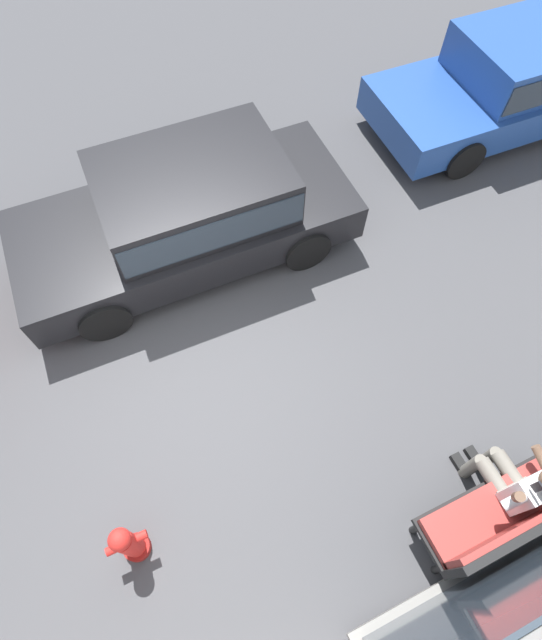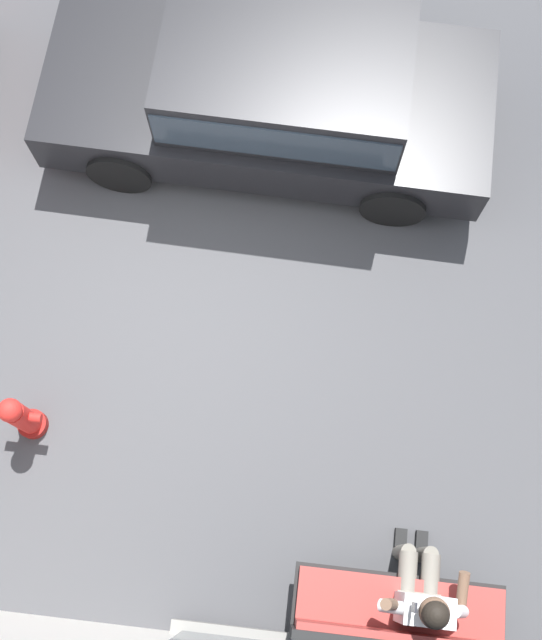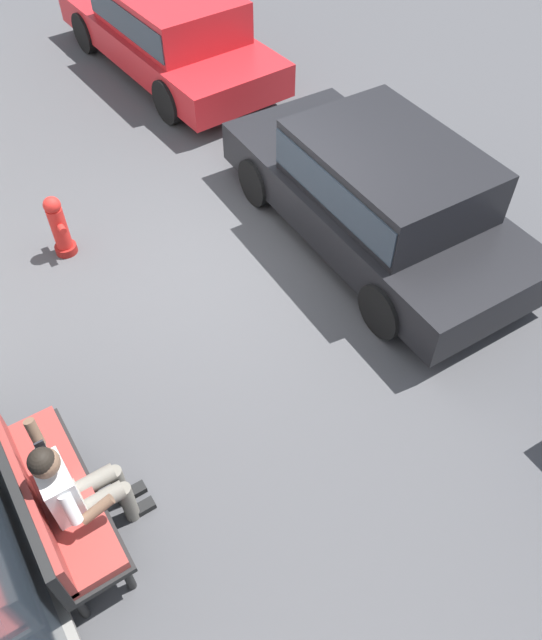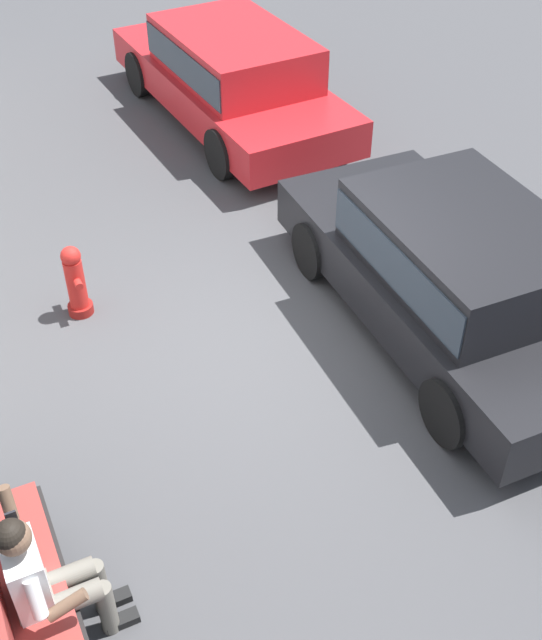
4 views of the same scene
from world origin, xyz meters
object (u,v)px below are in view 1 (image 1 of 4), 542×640
object	(u,v)px
bench	(516,515)
parked_car_near	(526,73)
person_on_phone	(519,483)
parked_car_mid	(189,209)
fire_hydrant	(129,544)

from	to	relation	value
bench	parked_car_near	distance (m)	6.39
person_on_phone	parked_car_mid	size ratio (longest dim) A/B	0.32
parked_car_near	parked_car_mid	xyz separation A→B (m)	(5.50, 0.42, 0.01)
bench	parked_car_near	bearing A→B (deg)	-129.11
parked_car_near	bench	bearing A→B (deg)	50.89
bench	person_on_phone	bearing A→B (deg)	-121.01
bench	parked_car_near	xyz separation A→B (m)	(-4.03, -4.96, 0.16)
bench	parked_car_near	size ratio (longest dim) A/B	0.37
bench	person_on_phone	xyz separation A→B (m)	(-0.13, -0.22, 0.13)
parked_car_mid	fire_hydrant	distance (m)	3.76
parked_car_near	fire_hydrant	world-z (taller)	parked_car_near
parked_car_near	fire_hydrant	distance (m)	8.20
bench	parked_car_mid	size ratio (longest dim) A/B	0.40
person_on_phone	parked_car_near	distance (m)	6.13
bench	person_on_phone	size ratio (longest dim) A/B	1.25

